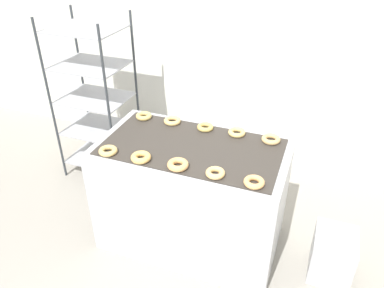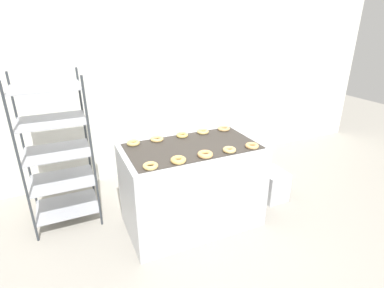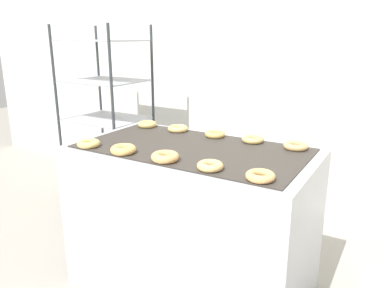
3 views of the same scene
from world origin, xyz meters
name	(u,v)px [view 3 (image 3 of 3)]	position (x,y,z in m)	size (l,w,h in m)	color
wall_back	(276,58)	(0.00, 2.12, 1.40)	(8.00, 0.05, 2.80)	silver
fryer_machine	(192,219)	(0.00, 0.66, 0.47)	(1.45, 0.82, 0.95)	#B7BABF
baking_rack_cart	(107,119)	(-1.29, 1.30, 0.86)	(0.68, 0.56, 1.69)	#33383D
donut_near_leftmost	(89,143)	(-0.54, 0.35, 0.97)	(0.14, 0.14, 0.04)	#E1B96A
donut_near_left	(123,149)	(-0.28, 0.36, 0.97)	(0.14, 0.14, 0.04)	#EBB661
donut_near_center	(165,157)	(0.01, 0.37, 0.97)	(0.15, 0.15, 0.05)	#EAAB66
donut_near_right	(210,166)	(0.28, 0.37, 0.97)	(0.13, 0.13, 0.04)	#E6BA70
donut_near_rightmost	(260,176)	(0.54, 0.36, 0.97)	(0.14, 0.14, 0.04)	#ECAE67
donut_far_leftmost	(147,124)	(-0.55, 0.94, 0.97)	(0.14, 0.14, 0.04)	#D5B666
donut_far_left	(178,129)	(-0.29, 0.95, 0.97)	(0.14, 0.14, 0.04)	#EABE70
donut_far_center	(215,134)	(0.01, 0.94, 0.97)	(0.13, 0.13, 0.04)	#D6B65E
donut_far_right	(253,139)	(0.27, 0.95, 0.97)	(0.14, 0.14, 0.04)	#DEBC6E
donut_far_rightmost	(296,146)	(0.54, 0.94, 0.97)	(0.14, 0.14, 0.04)	tan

